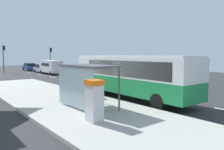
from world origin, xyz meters
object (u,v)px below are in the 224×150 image
Objects in this scene: recycling_bin_green at (94,91)px; traffic_light_far_side at (4,54)px; sedan_far at (42,68)px; white_van at (51,66)px; ticket_machine at (94,100)px; sedan_near at (30,67)px; traffic_light_near_side at (51,55)px; recycling_bin_yellow at (83,89)px; recycling_bin_blue at (88,90)px; bus_shelter at (83,75)px; bus at (130,74)px.

traffic_light_far_side reaches higher than recycling_bin_green.
sedan_far reaches higher than recycling_bin_green.
white_van is 2.69× the size of ticket_machine.
sedan_near is (0.10, 10.90, -0.55)m from white_van.
sedan_near is at bearing 134.18° from traffic_light_near_side.
sedan_far is 25.83m from recycling_bin_yellow.
ticket_machine is at bearing -107.27° from sedan_far.
traffic_light_near_side is (12.90, 34.58, 1.99)m from ticket_machine.
traffic_light_far_side reaches higher than white_van.
recycling_bin_blue is at bearing -90.00° from recycling_bin_yellow.
sedan_near is at bearing 24.80° from traffic_light_far_side.
ticket_machine is 7.00m from recycling_bin_yellow.
bus_shelter is (-2.21, -2.16, 1.44)m from recycling_bin_green.
sedan_near reaches higher than recycling_bin_blue.
traffic_light_far_side is at bearing 174.69° from traffic_light_near_side.
recycling_bin_blue is at bearing 52.24° from bus_shelter.
sedan_near is 32.33m from recycling_bin_yellow.
bus_shelter reaches higher than white_van.
sedan_far is (4.01, 27.54, -1.05)m from bus.
sedan_near is at bearing 83.31° from bus.
traffic_light_far_side is at bearing 84.22° from bus_shelter.
white_van is at bearing 73.90° from recycling_bin_green.
traffic_light_near_side reaches higher than sedan_near.
traffic_light_near_side is (9.70, 29.08, 2.51)m from recycling_bin_blue.
white_van is 25.82m from bus_shelter.
bus reaches higher than sedan_far.
recycling_bin_green is 3.41m from bus_shelter.
traffic_light_near_side is (3.20, 3.38, 2.37)m from sedan_far.
recycling_bin_yellow is (3.20, 6.20, -0.52)m from ticket_machine.
sedan_near is at bearing 78.65° from recycling_bin_blue.
sedan_near is 6.46m from traffic_light_far_side.
sedan_far is at bearing -90.00° from sedan_near.
recycling_bin_green is (-2.49, 1.14, -1.19)m from bus.
recycling_bin_yellow is (0.00, 0.70, 0.00)m from recycling_bin_blue.
recycling_bin_green is 1.00× the size of recycling_bin_yellow.
sedan_far is 0.93× the size of traffic_light_near_side.
traffic_light_near_side is at bearing 76.87° from bus.
recycling_bin_yellow is at bearing -108.88° from traffic_light_near_side.
bus reaches higher than bus_shelter.
recycling_bin_blue is at bearing -106.59° from white_van.
white_van is 1.18× the size of sedan_near.
ticket_machine reaches higher than recycling_bin_blue.
ticket_machine is 36.96m from traffic_light_near_side.
white_van is at bearing 70.41° from ticket_machine.
white_van is at bearing 72.88° from recycling_bin_yellow.
bus is 2.34× the size of traffic_light_near_side.
recycling_bin_yellow is (0.00, 1.40, 0.00)m from recycling_bin_green.
bus_shelter is at bearing -103.89° from sedan_near.
recycling_bin_green is at bearing 56.33° from ticket_machine.
sedan_far is 4.64× the size of recycling_bin_green.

